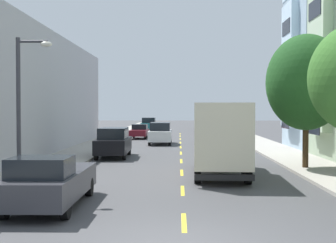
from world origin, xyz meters
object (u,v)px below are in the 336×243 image
(parked_pickup_charcoal, at_px, (50,182))
(parked_hatchback_burgundy, at_px, (139,131))
(parked_wagon_silver, at_px, (228,134))
(moving_white_sedan, at_px, (160,133))
(parked_suv_teal, at_px, (149,124))
(parked_suv_navy, at_px, (211,124))
(delivery_box_truck, at_px, (220,135))
(parked_suv_black, at_px, (113,142))
(parked_sedan_red, at_px, (216,128))
(street_tree_second, at_px, (306,82))
(street_lamp, at_px, (23,100))

(parked_pickup_charcoal, xyz_separation_m, parked_hatchback_burgundy, (-0.02, 33.87, -0.07))
(parked_wagon_silver, bearing_deg, moving_white_sedan, -167.23)
(parked_suv_teal, xyz_separation_m, parked_suv_navy, (8.67, 2.29, 0.00))
(parked_suv_teal, height_order, parked_hatchback_burgundy, parked_suv_teal)
(delivery_box_truck, height_order, parked_wagon_silver, delivery_box_truck)
(parked_suv_teal, distance_m, parked_suv_black, 32.93)
(delivery_box_truck, height_order, parked_suv_black, delivery_box_truck)
(parked_sedan_red, bearing_deg, parked_pickup_charcoal, -101.70)
(delivery_box_truck, xyz_separation_m, parked_hatchback_burgundy, (-6.10, 26.69, -1.17))
(parked_wagon_silver, bearing_deg, street_tree_second, -83.58)
(parked_suv_black, bearing_deg, parked_sedan_red, 71.80)
(parked_hatchback_burgundy, xyz_separation_m, moving_white_sedan, (2.51, -7.59, 0.23))
(street_tree_second, relative_size, parked_pickup_charcoal, 1.29)
(moving_white_sedan, bearing_deg, parked_suv_navy, 75.52)
(parked_suv_navy, height_order, parked_hatchback_burgundy, parked_suv_navy)
(parked_suv_navy, bearing_deg, parked_hatchback_burgundy, -117.83)
(delivery_box_truck, bearing_deg, moving_white_sedan, 100.65)
(street_tree_second, height_order, parked_suv_teal, street_tree_second)
(parked_sedan_red, bearing_deg, parked_wagon_silver, -90.41)
(delivery_box_truck, distance_m, parked_suv_navy, 43.36)
(street_lamp, distance_m, parked_sedan_red, 41.21)
(street_tree_second, distance_m, street_lamp, 14.19)
(parked_wagon_silver, distance_m, moving_white_sedan, 6.29)
(parked_suv_teal, bearing_deg, parked_pickup_charcoal, -90.07)
(street_lamp, relative_size, delivery_box_truck, 0.74)
(street_lamp, bearing_deg, parked_sedan_red, 75.41)
(street_tree_second, distance_m, delivery_box_truck, 5.69)
(parked_wagon_silver, height_order, parked_sedan_red, parked_wagon_silver)
(moving_white_sedan, bearing_deg, street_tree_second, -64.24)
(parked_suv_black, relative_size, moving_white_sedan, 1.01)
(parked_suv_teal, bearing_deg, moving_white_sedan, -83.65)
(parked_suv_teal, relative_size, parked_suv_navy, 0.99)
(delivery_box_truck, distance_m, parked_hatchback_burgundy, 27.41)
(parked_suv_teal, height_order, parked_wagon_silver, parked_suv_teal)
(street_lamp, bearing_deg, parked_wagon_silver, 67.97)
(parked_suv_teal, distance_m, parked_wagon_silver, 22.20)
(parked_sedan_red, xyz_separation_m, parked_hatchback_burgundy, (-8.75, -8.25, 0.01))
(parked_suv_navy, relative_size, parked_wagon_silver, 1.03)
(parked_hatchback_burgundy, bearing_deg, moving_white_sedan, -71.68)
(delivery_box_truck, xyz_separation_m, moving_white_sedan, (-3.59, 19.10, -0.94))
(street_tree_second, bearing_deg, moving_white_sedan, 115.76)
(parked_pickup_charcoal, distance_m, moving_white_sedan, 26.40)
(moving_white_sedan, bearing_deg, delivery_box_truck, -79.35)
(parked_suv_teal, relative_size, parked_suv_black, 0.99)
(delivery_box_truck, distance_m, parked_pickup_charcoal, 9.48)
(moving_white_sedan, bearing_deg, parked_suv_black, -103.27)
(parked_pickup_charcoal, height_order, parked_sedan_red, parked_pickup_charcoal)
(street_tree_second, height_order, parked_suv_navy, street_tree_second)
(parked_suv_black, relative_size, parked_sedan_red, 1.07)
(street_lamp, xyz_separation_m, parked_suv_black, (1.52, 12.90, -2.51))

